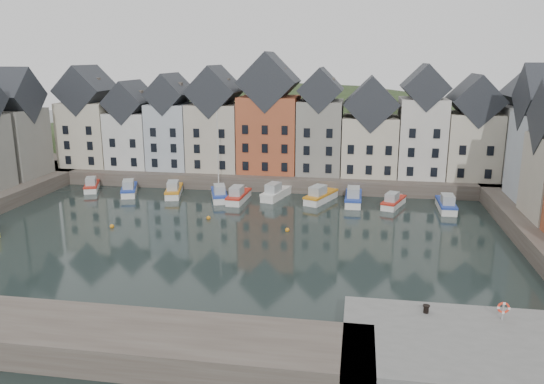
% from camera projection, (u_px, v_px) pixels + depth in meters
% --- Properties ---
extents(ground, '(260.00, 260.00, 0.00)m').
position_uv_depth(ground, '(224.00, 243.00, 55.57)').
color(ground, black).
rests_on(ground, ground).
extents(far_quay, '(90.00, 16.00, 2.00)m').
position_uv_depth(far_quay, '(271.00, 174.00, 84.01)').
color(far_quay, '#473E37').
rests_on(far_quay, ground).
extents(near_quay, '(18.00, 10.00, 2.00)m').
position_uv_depth(near_quay, '(489.00, 356.00, 32.73)').
color(near_quay, '#60605E').
rests_on(near_quay, ground).
extents(near_wall, '(50.00, 6.00, 2.00)m').
position_uv_depth(near_wall, '(0.00, 330.00, 35.87)').
color(near_wall, '#473E37').
rests_on(near_wall, ground).
extents(hillside, '(153.60, 70.40, 64.00)m').
position_uv_depth(hillside, '(291.00, 235.00, 113.54)').
color(hillside, '#222D16').
rests_on(hillside, ground).
extents(far_terrace, '(72.37, 8.16, 17.78)m').
position_uv_depth(far_terrace, '(290.00, 126.00, 79.65)').
color(far_terrace, beige).
rests_on(far_terrace, far_quay).
extents(mooring_buoys, '(20.50, 5.50, 0.50)m').
position_uv_depth(mooring_buoys, '(202.00, 225.00, 61.27)').
color(mooring_buoys, orange).
rests_on(mooring_buoys, ground).
extents(boat_a, '(3.83, 6.06, 2.23)m').
position_uv_depth(boat_a, '(92.00, 186.00, 77.71)').
color(boat_a, silver).
rests_on(boat_a, ground).
extents(boat_b, '(4.01, 6.58, 2.42)m').
position_uv_depth(boat_b, '(129.00, 189.00, 75.36)').
color(boat_b, silver).
rests_on(boat_b, ground).
extents(boat_c, '(3.41, 6.65, 2.44)m').
position_uv_depth(boat_c, '(174.00, 191.00, 74.55)').
color(boat_c, silver).
rests_on(boat_c, ground).
extents(boat_d, '(3.87, 6.63, 12.11)m').
position_uv_depth(boat_d, '(219.00, 194.00, 72.50)').
color(boat_d, silver).
rests_on(boat_d, ground).
extents(boat_e, '(2.30, 6.51, 2.47)m').
position_uv_depth(boat_e, '(238.00, 196.00, 71.60)').
color(boat_e, silver).
rests_on(boat_e, ground).
extents(boat_f, '(3.64, 6.82, 2.50)m').
position_uv_depth(boat_f, '(276.00, 193.00, 73.16)').
color(boat_f, silver).
rests_on(boat_f, ground).
extents(boat_g, '(4.45, 6.98, 2.57)m').
position_uv_depth(boat_g, '(320.00, 196.00, 71.43)').
color(boat_g, silver).
rests_on(boat_g, ground).
extents(boat_h, '(2.18, 6.88, 2.64)m').
position_uv_depth(boat_h, '(353.00, 198.00, 70.49)').
color(boat_h, silver).
rests_on(boat_h, ground).
extents(boat_i, '(3.64, 6.02, 2.21)m').
position_uv_depth(boat_i, '(393.00, 202.00, 69.01)').
color(boat_i, silver).
rests_on(boat_i, ground).
extents(boat_j, '(1.99, 6.34, 2.43)m').
position_uv_depth(boat_j, '(446.00, 205.00, 67.39)').
color(boat_j, silver).
rests_on(boat_j, ground).
extents(mooring_bollard, '(0.48, 0.48, 0.56)m').
position_uv_depth(mooring_bollard, '(426.00, 309.00, 36.09)').
color(mooring_bollard, black).
rests_on(mooring_bollard, near_quay).
extents(life_ring_post, '(0.80, 0.17, 1.30)m').
position_uv_depth(life_ring_post, '(503.00, 308.00, 34.95)').
color(life_ring_post, gray).
rests_on(life_ring_post, near_quay).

